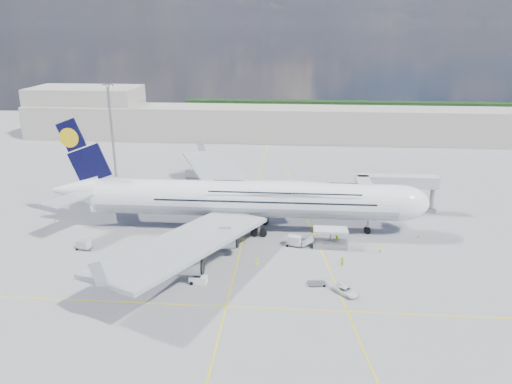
# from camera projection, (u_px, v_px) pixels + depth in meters

# --- Properties ---
(ground) EXTENTS (300.00, 300.00, 0.00)m
(ground) POSITION_uv_depth(u_px,v_px,m) (240.00, 250.00, 94.42)
(ground) COLOR gray
(ground) RESTS_ON ground
(taxi_line_main) EXTENTS (0.25, 220.00, 0.01)m
(taxi_line_main) POSITION_uv_depth(u_px,v_px,m) (240.00, 250.00, 94.42)
(taxi_line_main) COLOR yellow
(taxi_line_main) RESTS_ON ground
(taxi_line_cross) EXTENTS (120.00, 0.25, 0.01)m
(taxi_line_cross) POSITION_uv_depth(u_px,v_px,m) (226.00, 306.00, 75.53)
(taxi_line_cross) COLOR yellow
(taxi_line_cross) RESTS_ON ground
(taxi_line_diag) EXTENTS (14.16, 99.06, 0.01)m
(taxi_line_diag) POSITION_uv_depth(u_px,v_px,m) (313.00, 231.00, 102.82)
(taxi_line_diag) COLOR yellow
(taxi_line_diag) RESTS_ON ground
(airliner) EXTENTS (77.26, 79.15, 23.71)m
(airliner) POSITION_uv_depth(u_px,v_px,m) (247.00, 198.00, 101.65)
(airliner) COLOR white
(airliner) RESTS_ON ground
(jet_bridge) EXTENTS (18.80, 12.10, 8.50)m
(jet_bridge) POSITION_uv_depth(u_px,v_px,m) (385.00, 186.00, 109.78)
(jet_bridge) COLOR #B7B7BC
(jet_bridge) RESTS_ON ground
(cargo_loader) EXTENTS (8.53, 3.20, 3.67)m
(cargo_loader) POSITION_uv_depth(u_px,v_px,m) (329.00, 241.00, 95.50)
(cargo_loader) COLOR silver
(cargo_loader) RESTS_ON ground
(light_mast) EXTENTS (3.00, 0.70, 25.50)m
(light_mast) POSITION_uv_depth(u_px,v_px,m) (112.00, 130.00, 135.68)
(light_mast) COLOR gray
(light_mast) RESTS_ON ground
(terminal) EXTENTS (180.00, 16.00, 12.00)m
(terminal) POSITION_uv_depth(u_px,v_px,m) (268.00, 124.00, 182.22)
(terminal) COLOR #B2AD9E
(terminal) RESTS_ON ground
(hangar) EXTENTS (40.00, 22.00, 18.00)m
(hangar) POSITION_uv_depth(u_px,v_px,m) (87.00, 111.00, 191.21)
(hangar) COLOR #B2AD9E
(hangar) RESTS_ON ground
(tree_line) EXTENTS (160.00, 6.00, 8.00)m
(tree_line) POSITION_uv_depth(u_px,v_px,m) (363.00, 110.00, 222.38)
(tree_line) COLOR #193814
(tree_line) RESTS_ON ground
(dolly_row_a) EXTENTS (3.22, 1.76, 0.47)m
(dolly_row_a) POSITION_uv_depth(u_px,v_px,m) (171.00, 244.00, 96.32)
(dolly_row_a) COLOR gray
(dolly_row_a) RESTS_ON ground
(dolly_row_b) EXTENTS (2.90, 1.93, 0.39)m
(dolly_row_b) POSITION_uv_depth(u_px,v_px,m) (119.00, 262.00, 88.97)
(dolly_row_b) COLOR gray
(dolly_row_b) RESTS_ON ground
(dolly_row_c) EXTENTS (2.94, 1.58, 0.43)m
(dolly_row_c) POSITION_uv_depth(u_px,v_px,m) (194.00, 259.00, 90.00)
(dolly_row_c) COLOR gray
(dolly_row_c) RESTS_ON ground
(dolly_back) EXTENTS (3.35, 2.27, 1.94)m
(dolly_back) POSITION_uv_depth(u_px,v_px,m) (84.00, 244.00, 94.38)
(dolly_back) COLOR gray
(dolly_back) RESTS_ON ground
(dolly_nose_far) EXTENTS (3.15, 1.94, 0.44)m
(dolly_nose_far) POSITION_uv_depth(u_px,v_px,m) (317.00, 283.00, 81.67)
(dolly_nose_far) COLOR gray
(dolly_nose_far) RESTS_ON ground
(dolly_nose_near) EXTENTS (3.64, 2.70, 2.06)m
(dolly_nose_near) POSITION_uv_depth(u_px,v_px,m) (294.00, 241.00, 95.86)
(dolly_nose_near) COLOR gray
(dolly_nose_near) RESTS_ON ground
(baggage_tug) EXTENTS (2.98, 1.55, 1.80)m
(baggage_tug) POSITION_uv_depth(u_px,v_px,m) (198.00, 279.00, 81.95)
(baggage_tug) COLOR silver
(baggage_tug) RESTS_ON ground
(catering_truck_inner) EXTENTS (7.00, 3.14, 4.07)m
(catering_truck_inner) POSITION_uv_depth(u_px,v_px,m) (237.00, 201.00, 114.88)
(catering_truck_inner) COLOR gray
(catering_truck_inner) RESTS_ON ground
(catering_truck_outer) EXTENTS (6.31, 3.26, 3.59)m
(catering_truck_outer) POSITION_uv_depth(u_px,v_px,m) (197.00, 176.00, 134.47)
(catering_truck_outer) COLOR gray
(catering_truck_outer) RESTS_ON ground
(service_van) EXTENTS (4.59, 4.70, 1.25)m
(service_van) POSITION_uv_depth(u_px,v_px,m) (346.00, 291.00, 78.77)
(service_van) COLOR white
(service_van) RESTS_ON ground
(crew_nose) EXTENTS (0.68, 0.67, 1.58)m
(crew_nose) POSITION_uv_depth(u_px,v_px,m) (380.00, 250.00, 92.65)
(crew_nose) COLOR #B4FF1A
(crew_nose) RESTS_ON ground
(crew_loader) EXTENTS (1.07, 1.08, 1.76)m
(crew_loader) POSITION_uv_depth(u_px,v_px,m) (342.00, 262.00, 87.82)
(crew_loader) COLOR #E0FF1A
(crew_loader) RESTS_ON ground
(crew_wing) EXTENTS (0.50, 0.99, 1.63)m
(crew_wing) POSITION_uv_depth(u_px,v_px,m) (138.00, 269.00, 85.37)
(crew_wing) COLOR #EAFA1A
(crew_wing) RESTS_ON ground
(crew_van) EXTENTS (1.01, 1.09, 1.87)m
(crew_van) POSITION_uv_depth(u_px,v_px,m) (337.00, 239.00, 96.77)
(crew_van) COLOR #D0F319
(crew_van) RESTS_ON ground
(crew_tug) EXTENTS (1.11, 0.89, 1.50)m
(crew_tug) POSITION_uv_depth(u_px,v_px,m) (257.00, 262.00, 87.93)
(crew_tug) COLOR #DFFD1A
(crew_tug) RESTS_ON ground
(cone_nose) EXTENTS (0.40, 0.40, 0.51)m
(cone_nose) POSITION_uv_depth(u_px,v_px,m) (419.00, 236.00, 99.93)
(cone_nose) COLOR orange
(cone_nose) RESTS_ON ground
(cone_wing_left_inner) EXTENTS (0.41, 0.41, 0.53)m
(cone_wing_left_inner) POSITION_uv_depth(u_px,v_px,m) (200.00, 193.00, 125.58)
(cone_wing_left_inner) COLOR orange
(cone_wing_left_inner) RESTS_ON ground
(cone_wing_left_outer) EXTENTS (0.41, 0.41, 0.53)m
(cone_wing_left_outer) POSITION_uv_depth(u_px,v_px,m) (213.00, 197.00, 122.68)
(cone_wing_left_outer) COLOR orange
(cone_wing_left_outer) RESTS_ON ground
(cone_wing_right_inner) EXTENTS (0.46, 0.46, 0.58)m
(cone_wing_right_inner) POSITION_uv_depth(u_px,v_px,m) (193.00, 241.00, 97.46)
(cone_wing_right_inner) COLOR orange
(cone_wing_right_inner) RESTS_ON ground
(cone_wing_right_outer) EXTENTS (0.45, 0.45, 0.58)m
(cone_wing_right_outer) POSITION_uv_depth(u_px,v_px,m) (179.00, 274.00, 84.82)
(cone_wing_right_outer) COLOR orange
(cone_wing_right_outer) RESTS_ON ground
(cone_tail) EXTENTS (0.37, 0.37, 0.48)m
(cone_tail) POSITION_uv_depth(u_px,v_px,m) (55.00, 220.00, 108.33)
(cone_tail) COLOR orange
(cone_tail) RESTS_ON ground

